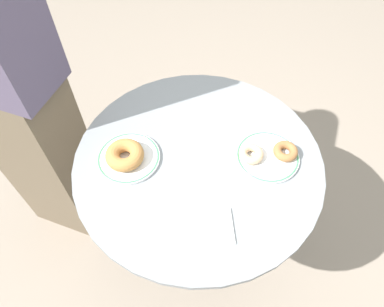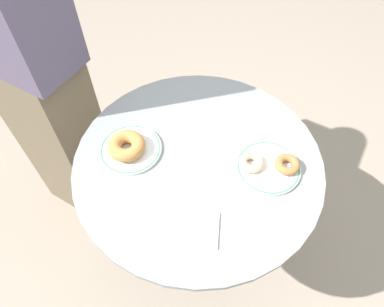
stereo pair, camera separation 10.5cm
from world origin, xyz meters
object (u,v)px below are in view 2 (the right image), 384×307
Objects in this scene: plate_right at (268,167)px; donut_cinnamon at (288,164)px; plate_left at (131,149)px; donut_glazed at (252,162)px; paper_napkin at (196,229)px; person_figure at (30,70)px; cafe_table at (198,193)px; donut_old_fashioned at (127,146)px.

donut_cinnamon is (0.05, -0.00, 0.02)m from plate_right.
plate_left is 0.48m from donut_cinnamon.
donut_glazed is 0.26m from paper_napkin.
person_figure is (-0.38, 0.28, 0.06)m from plate_left.
plate_right is 0.11× the size of person_figure.
cafe_table is 6.75× the size of donut_old_fashioned.
cafe_table is at bearing 173.48° from plate_right.
cafe_table is at bearing 89.56° from paper_napkin.
donut_glazed reaches higher than cafe_table.
donut_old_fashioned is 1.54× the size of donut_cinnamon.
plate_left is 0.03m from donut_old_fashioned.
plate_right is 0.06m from donut_glazed.
plate_right is at bearing -6.35° from donut_old_fashioned.
person_figure is at bearing 141.82° from donut_old_fashioned.
person_figure reaches higher than plate_left.
plate_right reaches higher than cafe_table.
paper_napkin is at bearing -42.69° from person_figure.
plate_right is 0.43m from donut_old_fashioned.
paper_napkin is at bearing -49.12° from donut_old_fashioned.
plate_right is at bearing -7.45° from plate_left.
plate_right is 0.87m from person_figure.
donut_glazed reaches higher than paper_napkin.
plate_left is at bearing 171.63° from cafe_table.
plate_right is 0.06m from donut_cinnamon.
cafe_table is 4.04× the size of plate_right.
person_figure is (-0.59, 0.32, 0.28)m from cafe_table.
paper_napkin is (-0.21, -0.20, -0.00)m from plate_right.
paper_napkin is at bearing -50.99° from plate_left.
paper_napkin is at bearing -90.44° from cafe_table.
donut_glazed is (-0.11, 0.00, 0.00)m from donut_cinnamon.
person_figure reaches higher than donut_cinnamon.
plate_left is at bearing 172.55° from plate_right.
person_figure is at bearing 151.85° from cafe_table.
plate_right is (0.42, -0.06, 0.00)m from plate_left.
donut_cinnamon is at bearing -5.69° from donut_old_fashioned.
donut_cinnamon is 0.11m from donut_glazed.
donut_glazed is 0.82m from person_figure.
donut_old_fashioned reaches higher than cafe_table.
donut_old_fashioned is 0.47m from person_figure.
plate_left is 1.63× the size of paper_napkin.
plate_right is 0.29m from paper_napkin.
donut_old_fashioned is 1.54× the size of donut_glazed.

